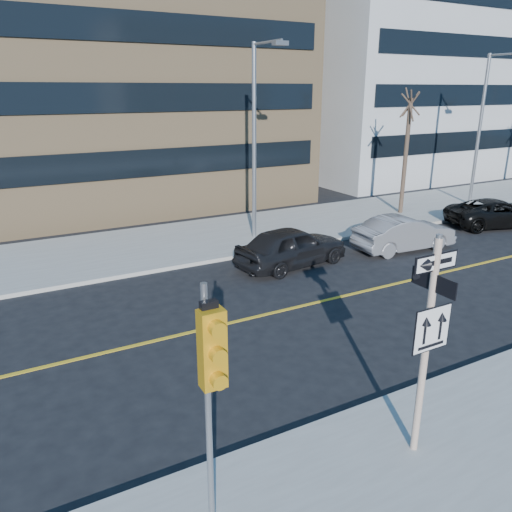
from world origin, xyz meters
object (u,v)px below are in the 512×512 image
parked_car_b (404,233)px  street_tree_west (410,107)px  sign_pole (428,336)px  parked_car_c (497,213)px  streetlight_a (257,130)px  parked_car_a (292,246)px  streetlight_b (485,121)px  traffic_signal (212,371)px

parked_car_b → street_tree_west: (4.26, 4.56, 4.81)m
sign_pole → parked_car_c: size_ratio=0.84×
parked_car_b → streetlight_a: bearing=53.8°
parked_car_b → parked_car_c: bearing=-80.6°
parked_car_b → streetlight_a: 7.41m
street_tree_west → parked_car_a: bearing=-156.9°
streetlight_b → street_tree_west: size_ratio=1.26×
parked_car_c → streetlight_a: (-11.42, 3.40, 4.09)m
sign_pole → parked_car_a: (3.60, 9.81, -1.67)m
parked_car_b → streetlight_b: streetlight_b is taller
sign_pole → parked_car_a: 10.58m
traffic_signal → parked_car_b: (12.74, 9.40, -2.31)m
streetlight_a → parked_car_a: bearing=-96.7°
parked_car_b → parked_car_c: size_ratio=0.90×
parked_car_a → streetlight_b: 15.34m
traffic_signal → streetlight_b: 25.83m
sign_pole → streetlight_b: streetlight_b is taller
sign_pole → parked_car_a: size_ratio=0.90×
traffic_signal → parked_car_a: size_ratio=0.89×
traffic_signal → parked_car_c: (19.42, 10.01, -2.36)m
streetlight_a → parked_car_b: bearing=-40.3°
streetlight_a → street_tree_west: size_ratio=1.26×
sign_pole → streetlight_a: (4.00, 13.27, 2.32)m
traffic_signal → parked_car_a: 12.73m
streetlight_a → sign_pole: bearing=-106.8°
traffic_signal → streetlight_a: streetlight_a is taller
parked_car_c → traffic_signal: bearing=134.8°
parked_car_c → street_tree_west: (-2.42, 3.95, 4.86)m
parked_car_a → streetlight_a: streetlight_a is taller
street_tree_west → streetlight_b: bearing=-6.2°
sign_pole → streetlight_a: 14.05m
sign_pole → parked_car_a: bearing=69.9°
traffic_signal → parked_car_a: bearing=52.7°
streetlight_a → parked_car_c: bearing=-16.6°
sign_pole → street_tree_west: street_tree_west is taller
parked_car_a → streetlight_a: bearing=-15.1°
street_tree_west → traffic_signal: bearing=-140.6°
parked_car_b → streetlight_b: size_ratio=0.54×
sign_pole → streetlight_a: bearing=73.2°
traffic_signal → parked_car_b: size_ratio=0.92×
parked_car_a → parked_car_b: bearing=-104.7°
parked_car_b → streetlight_a: streetlight_a is taller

